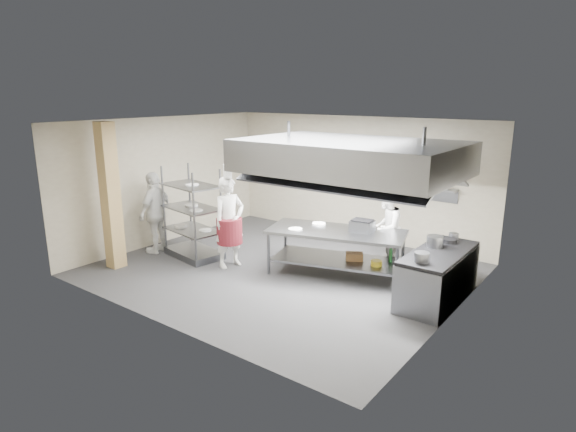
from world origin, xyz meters
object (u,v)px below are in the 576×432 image
Objects in this scene: island at (336,252)px; pass_rack at (192,213)px; cooking_range at (438,277)px; stockpot at (435,241)px; chef_plating at (156,212)px; griddle at (362,226)px; chef_head at (229,222)px; chef_line at (386,228)px.

pass_rack reaches higher than island.
island is 2.08m from cooking_range.
cooking_range is (5.16, 0.98, -0.58)m from pass_rack.
stockpot reaches higher than island.
cooking_range is at bearing 86.47° from chef_plating.
pass_rack is at bearing -179.05° from island.
griddle is (4.43, 1.49, 0.09)m from chef_plating.
pass_rack is at bearing -166.63° from griddle.
pass_rack is (-3.08, -0.98, 0.54)m from island.
chef_plating reaches higher than island.
griddle is at bearing 171.42° from cooking_range.
pass_rack is at bearing -166.96° from stockpot.
chef_line is (2.61, 1.91, -0.11)m from chef_head.
chef_line reaches higher than island.
griddle is 1.48m from stockpot.
stockpot is at bearing -60.43° from chef_head.
island is 2.00m from stockpot.
chef_plating is at bearing -166.42° from stockpot.
chef_head is 3.24m from chef_line.
chef_plating reaches higher than stockpot.
griddle is at bearing 93.51° from chef_plating.
griddle reaches higher than island.
pass_rack is 5.13m from stockpot.
chef_line reaches higher than stockpot.
island is at bearing 179.96° from cooking_range.
chef_head reaches higher than stockpot.
chef_plating is 4.67m from griddle.
chef_head is at bearing 11.90° from pass_rack.
chef_head is 1.02× the size of chef_plating.
island is 1.41× the size of chef_head.
griddle is (3.52, 1.22, 0.02)m from pass_rack.
chef_line is at bearing 146.43° from cooking_range.
chef_line is 5.10m from chef_plating.
chef_plating is (-3.99, -1.25, 0.47)m from island.
stockpot is (5.00, 1.16, 0.00)m from pass_rack.
chef_head is at bearing -171.68° from island.
island is at bearing -156.34° from griddle.
chef_plating is at bearing -72.06° from chef_line.
chef_line is 5.84× the size of stockpot.
chef_line is (3.68, 1.96, -0.16)m from pass_rack.
chef_plating is (-4.59, -2.23, 0.09)m from chef_line.
griddle is at bearing 12.83° from island.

